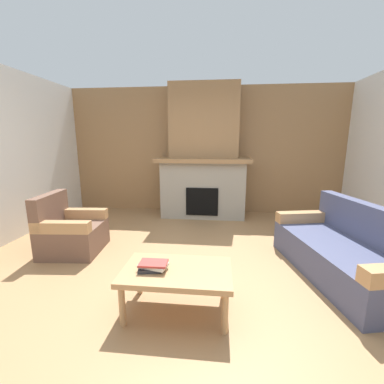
{
  "coord_description": "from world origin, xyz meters",
  "views": [
    {
      "loc": [
        0.31,
        -2.65,
        1.59
      ],
      "look_at": [
        -0.06,
        0.89,
        0.86
      ],
      "focal_mm": 23.66,
      "sensor_mm": 36.0,
      "label": 1
    }
  ],
  "objects": [
    {
      "name": "coffee_table",
      "position": [
        -0.05,
        -0.55,
        0.38
      ],
      "size": [
        1.0,
        0.6,
        0.43
      ],
      "color": "tan",
      "rests_on": "ground"
    },
    {
      "name": "ground",
      "position": [
        0.0,
        0.0,
        0.0
      ],
      "size": [
        9.0,
        9.0,
        0.0
      ],
      "primitive_type": "plane",
      "color": "#9E754C"
    },
    {
      "name": "fireplace",
      "position": [
        0.0,
        2.62,
        1.16
      ],
      "size": [
        1.9,
        0.82,
        2.7
      ],
      "color": "gray",
      "rests_on": "ground"
    },
    {
      "name": "armchair",
      "position": [
        -1.79,
        0.59,
        0.29
      ],
      "size": [
        0.82,
        0.82,
        0.85
      ],
      "color": "brown",
      "rests_on": "ground"
    },
    {
      "name": "book_stack_near_edge",
      "position": [
        -0.27,
        -0.59,
        0.47
      ],
      "size": [
        0.28,
        0.2,
        0.08
      ],
      "color": "#2D2D33",
      "rests_on": "coffee_table"
    },
    {
      "name": "couch",
      "position": [
        1.82,
        0.29,
        0.29
      ],
      "size": [
        1.19,
        1.93,
        0.85
      ],
      "color": "#474C6B",
      "rests_on": "ground"
    },
    {
      "name": "wall_back_wood_panel",
      "position": [
        0.0,
        3.0,
        1.35
      ],
      "size": [
        6.0,
        0.12,
        2.7
      ],
      "primitive_type": "cube",
      "color": "#997047",
      "rests_on": "ground"
    }
  ]
}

